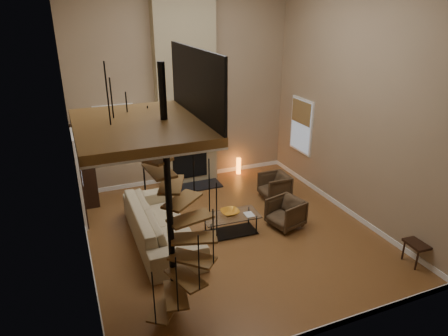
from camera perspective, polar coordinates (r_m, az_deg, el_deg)
name	(u,v)px	position (r m, az deg, el deg)	size (l,w,h in m)	color
ground	(231,232)	(9.05, 0.98, -9.16)	(6.00, 6.50, 0.01)	#956030
back_wall	(183,84)	(10.96, -5.79, 11.83)	(6.00, 0.02, 5.50)	#9A8263
front_wall	(332,170)	(5.29, 15.20, -0.30)	(6.00, 0.02, 5.50)	#9A8263
left_wall	(71,128)	(7.35, -21.01, 5.30)	(0.02, 6.50, 5.50)	#9A8263
right_wall	(355,99)	(9.53, 18.13, 9.30)	(0.02, 6.50, 5.50)	#9A8263
baseboard_back	(187,176)	(11.73, -5.28, -1.20)	(6.00, 0.02, 0.12)	white
baseboard_front	(314,332)	(6.77, 12.71, -21.81)	(6.00, 0.02, 0.12)	white
baseboard_left	(91,260)	(8.47, -18.41, -12.34)	(0.02, 6.50, 0.12)	white
baseboard_right	(341,206)	(10.42, 16.34, -5.24)	(0.02, 6.50, 0.12)	white
chimney_breast	(186,85)	(10.78, -5.49, 11.67)	(1.60, 0.38, 5.50)	#9D8D66
hearth	(194,187)	(11.16, -4.24, -2.66)	(1.50, 0.60, 0.04)	black
firebox	(191,165)	(11.21, -4.78, 0.38)	(0.95, 0.02, 0.72)	black
mantel	(191,146)	(10.93, -4.75, 3.16)	(1.70, 0.18, 0.06)	white
mirror_frame	(189,117)	(10.75, -4.99, 7.29)	(0.94, 0.94, 0.10)	black
mirror_disc	(189,117)	(10.76, -5.00, 7.30)	(0.80, 0.80, 0.01)	white
vase_left	(170,143)	(10.77, -7.63, 3.61)	(0.24, 0.24, 0.25)	black
vase_right	(211,138)	(11.10, -1.89, 4.27)	(0.20, 0.20, 0.21)	#195950
window_back	(115,133)	(10.82, -15.22, 4.88)	(1.02, 0.06, 1.52)	white
window_right	(301,125)	(11.34, 10.96, 6.06)	(0.06, 1.02, 1.52)	white
entry_door	(80,179)	(9.61, -19.88, -1.55)	(0.10, 1.05, 2.16)	white
loft	(147,121)	(5.58, -10.98, 6.53)	(1.70, 2.20, 1.09)	brown
spiral_stair	(171,212)	(6.18, -7.63, -6.21)	(1.47, 1.47, 4.06)	black
hutch	(85,167)	(10.58, -19.18, 0.14)	(0.43, 0.91, 2.03)	black
sofa	(161,224)	(8.68, -9.03, -7.84)	(2.90, 1.13, 0.85)	tan
armchair_near	(277,186)	(10.48, 7.53, -2.50)	(0.69, 0.71, 0.64)	#453220
armchair_far	(288,212)	(9.23, 9.06, -6.21)	(0.69, 0.71, 0.65)	#453220
coffee_table	(231,222)	(8.87, 0.97, -7.69)	(1.27, 0.68, 0.46)	silver
bowl	(230,212)	(8.80, 0.85, -6.33)	(0.40, 0.40, 0.10)	orange
book	(248,215)	(8.79, 3.47, -6.68)	(0.19, 0.26, 0.02)	gray
floor_lamp	(142,150)	(9.98, -11.59, 2.50)	(0.42, 0.42, 1.73)	black
accent_lamp	(239,166)	(11.94, 2.09, 0.31)	(0.13, 0.13, 0.48)	orange
side_chair	(424,239)	(8.73, 26.63, -9.01)	(0.50, 0.50, 0.98)	black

